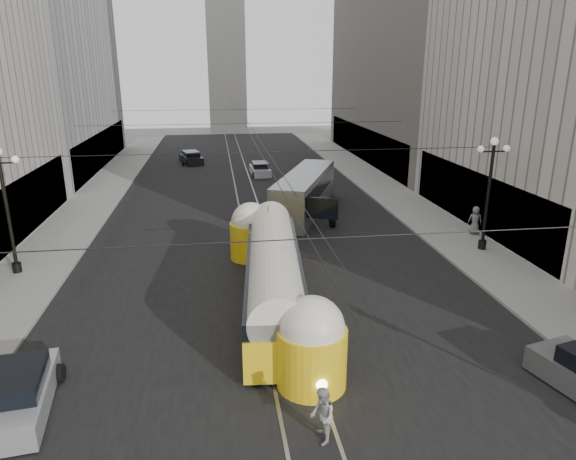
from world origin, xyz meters
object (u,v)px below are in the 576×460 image
object	(u,v)px
streetcar	(274,273)
pedestrian_crossing_b	(322,416)
city_bus	(305,191)
sedan_silver	(18,394)
pedestrian_sidewalk_right	(475,220)

from	to	relation	value
streetcar	pedestrian_crossing_b	world-z (taller)	streetcar
city_bus	sedan_silver	world-z (taller)	city_bus
sedan_silver	pedestrian_crossing_b	world-z (taller)	pedestrian_crossing_b
city_bus	pedestrian_sidewalk_right	size ratio (longest dim) A/B	6.73
pedestrian_sidewalk_right	pedestrian_crossing_b	bearing A→B (deg)	67.34
streetcar	pedestrian_crossing_b	distance (m)	8.86
sedan_silver	pedestrian_crossing_b	bearing A→B (deg)	-16.30
city_bus	streetcar	bearing A→B (deg)	-104.87
sedan_silver	pedestrian_sidewalk_right	world-z (taller)	pedestrian_sidewalk_right
sedan_silver	pedestrian_sidewalk_right	xyz separation A→B (m)	(22.10, 14.25, 0.41)
streetcar	city_bus	world-z (taller)	streetcar
sedan_silver	pedestrian_sidewalk_right	size ratio (longest dim) A/B	2.56
sedan_silver	pedestrian_sidewalk_right	distance (m)	26.30
city_bus	pedestrian_crossing_b	distance (m)	24.13
city_bus	pedestrian_sidewalk_right	xyz separation A→B (m)	(9.55, -6.99, -0.56)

